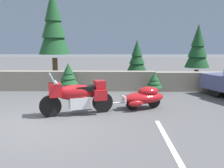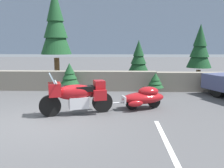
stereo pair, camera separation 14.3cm
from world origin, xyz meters
TOP-DOWN VIEW (x-y plane):
  - ground_plane at (0.00, 0.00)m, footprint 80.00×80.00m
  - stone_guard_wall at (0.12, 5.00)m, footprint 24.00×0.58m
  - distant_ridgeline at (0.00, 95.02)m, footprint 240.00×80.00m
  - touring_motorcycle at (0.92, 0.94)m, footprint 2.23×1.18m
  - car_shaped_trailer at (3.09, 1.68)m, footprint 2.20×1.15m
  - pine_tree_tall at (-1.16, 6.46)m, footprint 1.63×1.63m
  - pine_tree_secondary at (6.27, 5.86)m, footprint 1.23×1.23m
  - pine_tree_far_right at (3.25, 6.35)m, footprint 1.07×1.07m
  - pine_sapling_near at (3.85, 4.19)m, footprint 0.76×0.76m
  - pine_sapling_farther at (-0.00, 4.25)m, footprint 0.85×0.85m
  - parking_stripe_marker at (3.32, -1.50)m, footprint 0.12×3.60m

SIDE VIEW (x-z plane):
  - ground_plane at x=0.00m, z-range 0.00..0.00m
  - parking_stripe_marker at x=3.32m, z-range 0.00..0.01m
  - car_shaped_trailer at x=3.09m, z-range 0.03..0.79m
  - stone_guard_wall at x=0.12m, z-range -0.01..0.93m
  - pine_sapling_near at x=3.85m, z-range 0.12..1.07m
  - touring_motorcycle at x=0.92m, z-range -0.04..1.29m
  - pine_sapling_farther at x=0.00m, z-range 0.17..1.56m
  - pine_tree_far_right at x=3.25m, z-range 0.31..2.76m
  - pine_tree_secondary at x=6.27m, z-range 0.41..3.64m
  - pine_tree_tall at x=-1.16m, z-range 0.66..5.85m
  - distant_ridgeline at x=0.00m, z-range 0.00..16.00m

